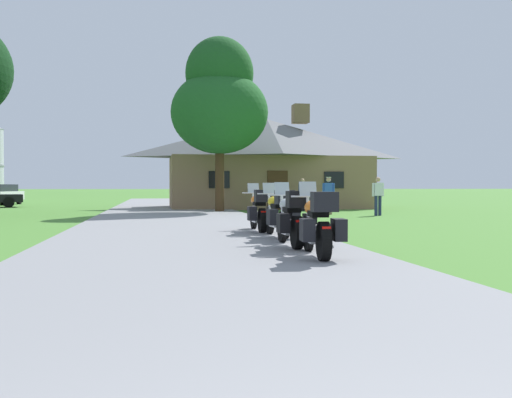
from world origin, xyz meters
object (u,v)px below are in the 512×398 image
Objects in this scene: motorcycle_silver_second_in_row at (292,219)px; tree_by_lodge_front at (220,101)px; bystander_white_shirt_by_tree at (378,194)px; motorcycle_orange_nearest_to_camera at (318,225)px; motorcycle_orange_farthest_in_row at (259,211)px; bystander_blue_shirt_beside_signpost at (329,193)px; motorcycle_yellow_third_in_row at (279,214)px; bystander_blue_shirt_near_lodge at (302,193)px.

tree_by_lodge_front is (0.36, 17.02, 4.78)m from motorcycle_silver_second_in_row.
motorcycle_orange_nearest_to_camera is at bearing 60.08° from bystander_white_shirt_by_tree.
motorcycle_orange_nearest_to_camera is 1.00× the size of motorcycle_orange_farthest_in_row.
bystander_white_shirt_by_tree is (6.70, 8.61, 0.32)m from motorcycle_orange_farthest_in_row.
bystander_blue_shirt_beside_signpost is 0.20× the size of tree_by_lodge_front.
motorcycle_orange_nearest_to_camera is at bearing -94.58° from motorcycle_yellow_third_in_row.
motorcycle_silver_second_in_row is 1.25× the size of bystander_white_shirt_by_tree.
motorcycle_orange_farthest_in_row is 1.25× the size of bystander_blue_shirt_near_lodge.
motorcycle_silver_second_in_row and motorcycle_yellow_third_in_row have the same top height.
motorcycle_yellow_third_in_row is 1.24× the size of bystander_blue_shirt_beside_signpost.
motorcycle_silver_second_in_row is (-0.04, 1.80, 0.00)m from motorcycle_orange_nearest_to_camera.
bystander_white_shirt_by_tree reaches higher than motorcycle_orange_nearest_to_camera.
motorcycle_orange_farthest_in_row is at bearing -91.37° from tree_by_lodge_front.
tree_by_lodge_front is at bearing 89.66° from motorcycle_silver_second_in_row.
bystander_blue_shirt_near_lodge reaches higher than motorcycle_orange_farthest_in_row.
motorcycle_orange_farthest_in_row is at bearing 94.65° from motorcycle_orange_nearest_to_camera.
motorcycle_yellow_third_in_row is at bearing -144.82° from bystander_blue_shirt_near_lodge.
bystander_blue_shirt_beside_signpost is at bearing 71.44° from motorcycle_silver_second_in_row.
bystander_blue_shirt_near_lodge is (4.64, 19.55, 0.32)m from motorcycle_orange_nearest_to_camera.
bystander_blue_shirt_near_lodge is at bearing 71.70° from motorcycle_orange_farthest_in_row.
motorcycle_silver_second_in_row is 0.25× the size of tree_by_lodge_front.
motorcycle_silver_second_in_row is 14.81m from bystander_blue_shirt_beside_signpost.
motorcycle_orange_farthest_in_row is 13.80m from tree_by_lodge_front.
bystander_white_shirt_by_tree is at bearing -106.43° from bystander_blue_shirt_near_lodge.
bystander_blue_shirt_near_lodge reaches higher than motorcycle_silver_second_in_row.
bystander_blue_shirt_near_lodge is 0.99× the size of bystander_blue_shirt_beside_signpost.
bystander_blue_shirt_beside_signpost reaches higher than motorcycle_yellow_third_in_row.
motorcycle_orange_nearest_to_camera is at bearing -90.98° from tree_by_lodge_front.
motorcycle_orange_nearest_to_camera is 16.50m from bystander_blue_shirt_beside_signpost.
motorcycle_yellow_third_in_row is at bearing 52.86° from bystander_white_shirt_by_tree.
bystander_white_shirt_by_tree is at bearing -13.75° from bystander_blue_shirt_beside_signpost.
tree_by_lodge_front reaches higher than bystander_blue_shirt_beside_signpost.
tree_by_lodge_front is (0.32, 18.81, 4.78)m from motorcycle_orange_nearest_to_camera.
motorcycle_yellow_third_in_row is 1.25× the size of bystander_blue_shirt_near_lodge.
tree_by_lodge_front reaches higher than bystander_white_shirt_by_tree.
motorcycle_orange_farthest_in_row is (0.01, 5.88, 0.00)m from motorcycle_orange_nearest_to_camera.
bystander_blue_shirt_beside_signpost reaches higher than motorcycle_orange_farthest_in_row.
motorcycle_yellow_third_in_row is at bearing -84.86° from motorcycle_orange_farthest_in_row.
motorcycle_yellow_third_in_row is 12.64m from bystander_blue_shirt_beside_signpost.
bystander_blue_shirt_near_lodge is (4.47, 15.51, 0.32)m from motorcycle_yellow_third_in_row.
bystander_blue_shirt_beside_signpost is (4.89, 15.76, 0.34)m from motorcycle_orange_nearest_to_camera.
tree_by_lodge_front is at bearing 150.97° from bystander_blue_shirt_near_lodge.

